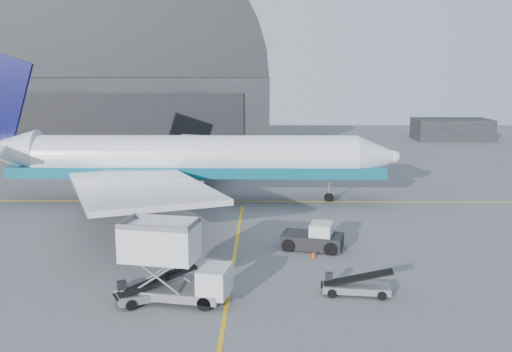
{
  "coord_description": "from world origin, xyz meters",
  "views": [
    {
      "loc": [
        2.15,
        -37.05,
        13.5
      ],
      "look_at": [
        1.47,
        10.39,
        4.5
      ],
      "focal_mm": 40.0,
      "sensor_mm": 36.0,
      "label": 1
    }
  ],
  "objects_px": {
    "catering_truck": "(170,263)",
    "airliner": "(179,159)",
    "belt_loader_a": "(155,291)",
    "belt_loader_b": "(355,287)",
    "pushback_tug": "(314,239)"
  },
  "relations": [
    {
      "from": "pushback_tug",
      "to": "belt_loader_b",
      "type": "xyz_separation_m",
      "value": [
        1.75,
        -8.92,
        -0.28
      ]
    },
    {
      "from": "catering_truck",
      "to": "pushback_tug",
      "type": "bearing_deg",
      "value": 57.34
    },
    {
      "from": "airliner",
      "to": "catering_truck",
      "type": "xyz_separation_m",
      "value": [
        3.16,
        -25.35,
        -2.14
      ]
    },
    {
      "from": "airliner",
      "to": "belt_loader_b",
      "type": "xyz_separation_m",
      "value": [
        14.23,
        -24.42,
        -3.92
      ]
    },
    {
      "from": "airliner",
      "to": "catering_truck",
      "type": "bearing_deg",
      "value": -82.9
    },
    {
      "from": "pushback_tug",
      "to": "catering_truck",
      "type": "bearing_deg",
      "value": -118.99
    },
    {
      "from": "airliner",
      "to": "belt_loader_b",
      "type": "distance_m",
      "value": 28.54
    },
    {
      "from": "airliner",
      "to": "belt_loader_a",
      "type": "relative_size",
      "value": 9.28
    },
    {
      "from": "pushback_tug",
      "to": "airliner",
      "type": "bearing_deg",
      "value": 143.32
    },
    {
      "from": "airliner",
      "to": "belt_loader_a",
      "type": "xyz_separation_m",
      "value": [
        2.27,
        -25.48,
        -3.85
      ]
    },
    {
      "from": "catering_truck",
      "to": "belt_loader_b",
      "type": "relative_size",
      "value": 1.58
    },
    {
      "from": "catering_truck",
      "to": "pushback_tug",
      "type": "height_order",
      "value": "catering_truck"
    },
    {
      "from": "catering_truck",
      "to": "airliner",
      "type": "bearing_deg",
      "value": 107.91
    },
    {
      "from": "catering_truck",
      "to": "belt_loader_a",
      "type": "height_order",
      "value": "catering_truck"
    },
    {
      "from": "catering_truck",
      "to": "pushback_tug",
      "type": "xyz_separation_m",
      "value": [
        9.33,
        9.84,
        -1.5
      ]
    }
  ]
}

